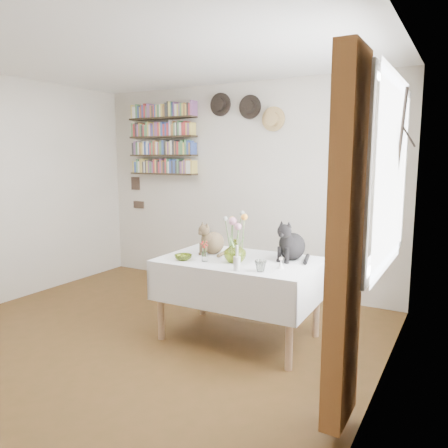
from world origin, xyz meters
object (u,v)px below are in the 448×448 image
Objects in this scene: black_cat at (292,239)px; flower_vase at (235,251)px; dining_table at (239,279)px; bookshelf_unit at (163,140)px; tabby_cat at (213,237)px.

black_cat reaches higher than flower_vase.
flower_vase reaches higher than dining_table.
flower_vase is at bearing -38.15° from bookshelf_unit.
tabby_cat is 0.86× the size of black_cat.
dining_table is at bearing -141.14° from black_cat.
dining_table is 0.31m from flower_vase.
bookshelf_unit is at bearing 141.85° from flower_vase.
tabby_cat is 0.31× the size of bookshelf_unit.
black_cat is (0.73, 0.13, 0.03)m from tabby_cat.
dining_table is at bearing 99.82° from flower_vase.
tabby_cat reaches higher than flower_vase.
dining_table is at bearing 1.97° from tabby_cat.
bookshelf_unit is at bearing 143.96° from dining_table.
flower_vase is (0.02, -0.12, 0.28)m from dining_table.
black_cat reaches higher than tabby_cat.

